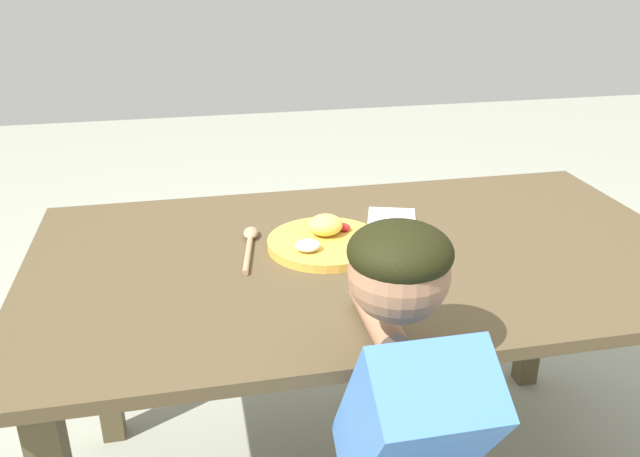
# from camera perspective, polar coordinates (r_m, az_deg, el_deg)

# --- Properties ---
(dining_table) EXTENTS (1.44, 0.81, 0.66)m
(dining_table) POSITION_cam_1_polar(r_m,az_deg,el_deg) (1.46, 3.90, -5.07)
(dining_table) COLOR #4D3F28
(dining_table) RESTS_ON ground_plane
(plate) EXTENTS (0.25, 0.25, 0.07)m
(plate) POSITION_cam_1_polar(r_m,az_deg,el_deg) (1.43, 0.43, -1.03)
(plate) COLOR gold
(plate) RESTS_ON dining_table
(fork) EXTENTS (0.04, 0.22, 0.01)m
(fork) POSITION_cam_1_polar(r_m,az_deg,el_deg) (1.46, 7.00, -1.31)
(fork) COLOR silver
(fork) RESTS_ON dining_table
(spoon) EXTENTS (0.06, 0.22, 0.02)m
(spoon) POSITION_cam_1_polar(r_m,az_deg,el_deg) (1.45, -6.14, -1.17)
(spoon) COLOR tan
(spoon) RESTS_ON dining_table
(napkin) EXTENTS (0.15, 0.16, 0.00)m
(napkin) POSITION_cam_1_polar(r_m,az_deg,el_deg) (1.59, 6.25, 0.87)
(napkin) COLOR white
(napkin) RESTS_ON dining_table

